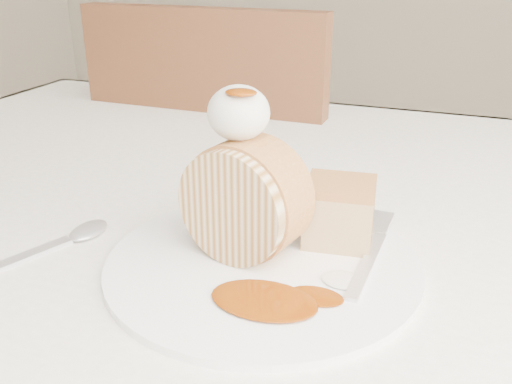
% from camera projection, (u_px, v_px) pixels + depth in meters
% --- Properties ---
extents(table, '(1.40, 0.90, 0.75)m').
position_uv_depth(table, '(333.00, 284.00, 0.63)').
color(table, white).
rests_on(table, ground).
extents(chair_far, '(0.44, 0.44, 0.92)m').
position_uv_depth(chair_far, '(231.00, 204.00, 1.16)').
color(chair_far, brown).
rests_on(chair_far, ground).
extents(plate, '(0.30, 0.30, 0.01)m').
position_uv_depth(plate, '(263.00, 263.00, 0.49)').
color(plate, white).
rests_on(plate, table).
extents(roulade_slice, '(0.11, 0.08, 0.10)m').
position_uv_depth(roulade_slice, '(245.00, 200.00, 0.48)').
color(roulade_slice, '#CEB88F').
rests_on(roulade_slice, plate).
extents(cake_chunk, '(0.07, 0.06, 0.05)m').
position_uv_depth(cake_chunk, '(339.00, 216.00, 0.51)').
color(cake_chunk, '#AC7541').
rests_on(cake_chunk, plate).
extents(whipped_cream, '(0.05, 0.05, 0.05)m').
position_uv_depth(whipped_cream, '(239.00, 113.00, 0.47)').
color(whipped_cream, silver).
rests_on(whipped_cream, roulade_slice).
extents(caramel_drizzle, '(0.03, 0.02, 0.01)m').
position_uv_depth(caramel_drizzle, '(241.00, 85.00, 0.44)').
color(caramel_drizzle, '#732E04').
rests_on(caramel_drizzle, whipped_cream).
extents(caramel_pool, '(0.09, 0.06, 0.00)m').
position_uv_depth(caramel_pool, '(264.00, 300.00, 0.43)').
color(caramel_pool, '#732E04').
rests_on(caramel_pool, plate).
extents(fork, '(0.03, 0.16, 0.00)m').
position_uv_depth(fork, '(367.00, 264.00, 0.48)').
color(fork, silver).
rests_on(fork, plate).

